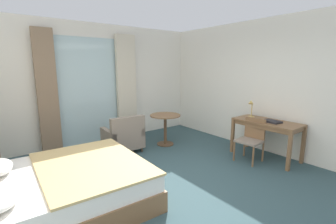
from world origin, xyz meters
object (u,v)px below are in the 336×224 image
(bed, at_px, (62,188))
(closed_book, at_px, (272,121))
(armchair_by_window, at_px, (124,137))
(round_cafe_table, at_px, (165,122))
(desk_lamp, at_px, (251,106))
(desk_chair, at_px, (251,137))
(writing_desk, at_px, (267,126))

(bed, height_order, closed_book, bed)
(armchair_by_window, relative_size, round_cafe_table, 1.13)
(desk_lamp, bearing_deg, round_cafe_table, 127.12)
(bed, bearing_deg, desk_chair, -9.10)
(desk_lamp, height_order, armchair_by_window, desk_lamp)
(writing_desk, xyz_separation_m, closed_book, (-0.03, -0.12, 0.11))
(desk_chair, relative_size, desk_lamp, 2.07)
(bed, relative_size, writing_desk, 1.64)
(writing_desk, bearing_deg, desk_lamp, 90.90)
(closed_book, bearing_deg, round_cafe_table, 127.02)
(closed_book, height_order, round_cafe_table, closed_book)
(bed, xyz_separation_m, round_cafe_table, (2.64, 1.26, 0.26))
(desk_chair, bearing_deg, writing_desk, -14.07)
(armchair_by_window, bearing_deg, bed, -138.78)
(desk_lamp, height_order, round_cafe_table, desk_lamp)
(desk_chair, height_order, closed_book, desk_chair)
(bed, xyz_separation_m, desk_chair, (3.42, -0.55, 0.19))
(bed, bearing_deg, round_cafe_table, 25.55)
(closed_book, bearing_deg, bed, 176.56)
(bed, bearing_deg, desk_lamp, -3.87)
(closed_book, relative_size, round_cafe_table, 0.45)
(writing_desk, distance_m, closed_book, 0.17)
(desk_lamp, xyz_separation_m, armchair_by_window, (-2.16, 1.68, -0.70))
(bed, height_order, desk_chair, bed)
(desk_chair, height_order, round_cafe_table, desk_chair)
(writing_desk, height_order, desk_chair, desk_chair)
(armchair_by_window, height_order, round_cafe_table, armchair_by_window)
(desk_lamp, bearing_deg, closed_book, -92.98)
(desk_lamp, distance_m, armchair_by_window, 2.82)
(armchair_by_window, bearing_deg, writing_desk, -43.59)
(desk_lamp, height_order, closed_book, desk_lamp)
(writing_desk, xyz_separation_m, desk_chair, (-0.37, 0.09, -0.20))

